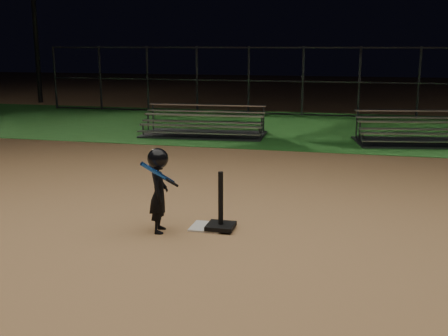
% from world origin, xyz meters
% --- Properties ---
extents(ground, '(80.00, 80.00, 0.00)m').
position_xyz_m(ground, '(0.00, 0.00, 0.00)').
color(ground, '#A8794C').
rests_on(ground, ground).
extents(grass_strip, '(60.00, 8.00, 0.01)m').
position_xyz_m(grass_strip, '(0.00, 10.00, 0.01)').
color(grass_strip, '#1C521A').
rests_on(grass_strip, ground).
extents(home_plate, '(0.45, 0.45, 0.02)m').
position_xyz_m(home_plate, '(0.00, 0.00, 0.01)').
color(home_plate, beige).
rests_on(home_plate, ground).
extents(batting_tee, '(0.38, 0.38, 0.81)m').
position_xyz_m(batting_tee, '(0.21, -0.04, 0.18)').
color(batting_tee, black).
rests_on(batting_tee, home_plate).
extents(child_batter, '(0.45, 0.57, 1.18)m').
position_xyz_m(child_batter, '(-0.60, -0.32, 0.63)').
color(child_batter, black).
rests_on(child_batter, ground).
extents(bleacher_left, '(3.55, 1.88, 0.85)m').
position_xyz_m(bleacher_left, '(-2.26, 7.78, 0.17)').
color(bleacher_left, '#ACABB0').
rests_on(bleacher_left, ground).
extents(bleacher_right, '(3.66, 2.24, 0.84)m').
position_xyz_m(bleacher_right, '(3.69, 7.83, 0.17)').
color(bleacher_right, '#A9AAAE').
rests_on(bleacher_right, ground).
extents(backstop_fence, '(20.08, 0.08, 2.50)m').
position_xyz_m(backstop_fence, '(0.00, 13.00, 1.25)').
color(backstop_fence, '#38383D').
rests_on(backstop_fence, ground).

